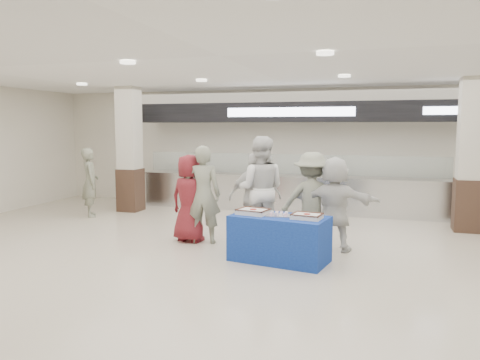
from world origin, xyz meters
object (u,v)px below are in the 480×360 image
(chef_short, at_px, (255,197))
(civilian_white, at_px, (335,204))
(sheet_cake_left, at_px, (253,211))
(soldier_a, at_px, (203,195))
(civilian_maroon, at_px, (190,198))
(sheet_cake_right, at_px, (307,216))
(soldier_b, at_px, (312,200))
(chef_tall, at_px, (260,189))
(cupcake_tray, at_px, (279,214))
(soldier_bg, at_px, (90,182))
(display_table, at_px, (279,239))

(chef_short, height_order, civilian_white, chef_short)
(sheet_cake_left, relative_size, soldier_a, 0.30)
(sheet_cake_left, relative_size, civilian_maroon, 0.33)
(sheet_cake_right, bearing_deg, soldier_b, 95.13)
(chef_tall, bearing_deg, civilian_maroon, 10.43)
(cupcake_tray, height_order, soldier_b, soldier_b)
(civilian_white, relative_size, soldier_bg, 1.00)
(chef_short, height_order, soldier_bg, chef_short)
(civilian_maroon, bearing_deg, soldier_a, -176.16)
(display_table, relative_size, cupcake_tray, 3.72)
(cupcake_tray, relative_size, civilian_maroon, 0.25)
(chef_tall, relative_size, chef_short, 1.18)
(civilian_maroon, relative_size, soldier_bg, 1.00)
(cupcake_tray, relative_size, chef_short, 0.25)
(civilian_maroon, bearing_deg, sheet_cake_left, 163.17)
(display_table, bearing_deg, chef_short, 131.15)
(display_table, relative_size, chef_tall, 0.77)
(civilian_maroon, relative_size, soldier_a, 0.90)
(chef_short, xyz_separation_m, civilian_white, (1.54, -0.30, -0.01))
(chef_short, bearing_deg, sheet_cake_left, 85.24)
(soldier_a, bearing_deg, display_table, 143.48)
(sheet_cake_right, height_order, soldier_bg, soldier_bg)
(soldier_b, bearing_deg, chef_short, -19.15)
(display_table, distance_m, soldier_bg, 5.79)
(civilian_maroon, relative_size, chef_tall, 0.83)
(chef_tall, distance_m, chef_short, 0.19)
(soldier_b, bearing_deg, sheet_cake_left, 42.29)
(soldier_b, distance_m, civilian_white, 0.43)
(sheet_cake_left, bearing_deg, cupcake_tray, -3.38)
(soldier_a, height_order, chef_short, soldier_a)
(chef_tall, distance_m, civilian_white, 1.47)
(sheet_cake_right, distance_m, soldier_a, 2.27)
(chef_short, xyz_separation_m, soldier_b, (1.12, -0.21, 0.02))
(chef_tall, distance_m, soldier_b, 1.04)
(civilian_maroon, distance_m, soldier_b, 2.30)
(display_table, xyz_separation_m, sheet_cake_left, (-0.45, 0.03, 0.43))
(sheet_cake_left, relative_size, civilian_white, 0.33)
(chef_short, bearing_deg, cupcake_tray, 102.15)
(chef_short, bearing_deg, display_table, 102.50)
(display_table, xyz_separation_m, chef_tall, (-0.66, 1.23, 0.63))
(sheet_cake_right, bearing_deg, cupcake_tray, 168.70)
(sheet_cake_left, distance_m, soldier_b, 1.29)
(sheet_cake_left, height_order, chef_short, chef_short)
(display_table, xyz_separation_m, soldier_b, (0.36, 1.03, 0.49))
(sheet_cake_left, distance_m, cupcake_tray, 0.44)
(soldier_a, height_order, soldier_bg, soldier_a)
(sheet_cake_right, relative_size, chef_tall, 0.24)
(display_table, xyz_separation_m, chef_short, (-0.76, 1.24, 0.47))
(soldier_b, relative_size, soldier_bg, 1.04)
(chef_tall, distance_m, soldier_bg, 4.74)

